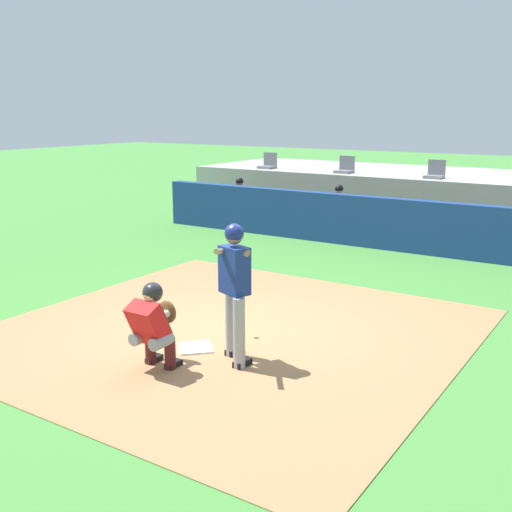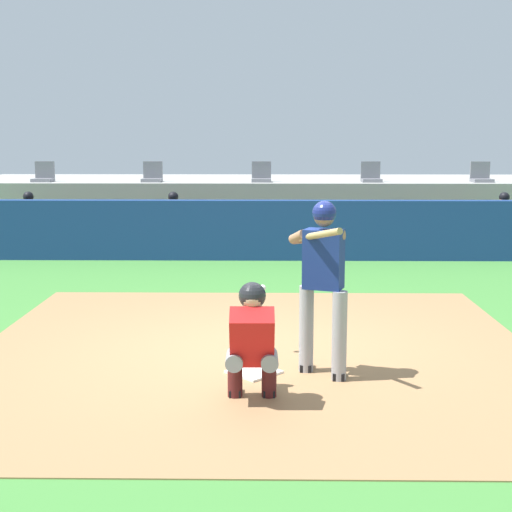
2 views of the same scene
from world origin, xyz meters
The scene contains 16 objects.
ground_plane centered at (0.00, 0.00, 0.00)m, with size 80.00×80.00×0.00m, color #428438.
dirt_infield centered at (0.00, 0.00, 0.01)m, with size 6.40×6.40×0.01m, color #9E754C.
home_plate centered at (0.00, -0.80, 0.02)m, with size 0.44×0.44×0.02m, color white.
batter_at_plate centered at (0.69, -0.86, 1.04)m, with size 0.59×0.87×1.80m.
catcher_crouched centered at (-0.01, -1.59, 0.61)m, with size 0.48×1.87×1.13m.
dugout_wall centered at (0.00, 6.50, 0.60)m, with size 13.00×0.30×1.20m, color navy.
dugout_bench centered at (0.00, 7.50, 0.23)m, with size 11.80×0.44×0.45m, color olive.
dugout_player_0 centered at (-4.97, 7.34, 0.67)m, with size 0.49×0.70×1.30m.
dugout_player_1 centered at (-1.87, 7.34, 0.67)m, with size 0.49×0.70×1.30m.
dugout_player_2 centered at (5.16, 7.34, 0.67)m, with size 0.49×0.70×1.30m.
stands_platform centered at (0.00, 10.90, 0.70)m, with size 15.00×4.40×1.40m, color #9E9E99.
stadium_seat_0 centered at (-5.20, 9.38, 1.53)m, with size 0.46×0.46×0.48m.
stadium_seat_1 centered at (-2.60, 9.38, 1.53)m, with size 0.46×0.46×0.48m.
stadium_seat_2 centered at (0.00, 9.38, 1.53)m, with size 0.46×0.46×0.48m.
stadium_seat_3 centered at (2.60, 9.38, 1.53)m, with size 0.46×0.46×0.48m.
stadium_seat_4 centered at (5.20, 9.38, 1.53)m, with size 0.46×0.46×0.48m.
Camera 2 is at (0.13, -8.10, 2.41)m, focal length 51.47 mm.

